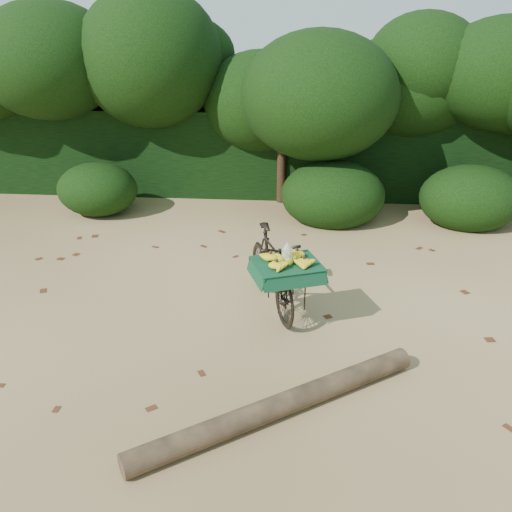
{
  "coord_description": "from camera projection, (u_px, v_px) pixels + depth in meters",
  "views": [
    {
      "loc": [
        0.87,
        -5.46,
        3.56
      ],
      "look_at": [
        0.38,
        0.48,
        0.91
      ],
      "focal_mm": 38.0,
      "sensor_mm": 36.0,
      "label": 1
    }
  ],
  "objects": [
    {
      "name": "vendor_bicycle",
      "position": [
        272.0,
        269.0,
        7.02
      ],
      "size": [
        1.22,
        1.91,
        1.08
      ],
      "rotation": [
        0.0,
        0.0,
        0.36
      ],
      "color": "black",
      "rests_on": "ground"
    },
    {
      "name": "fallen_log",
      "position": [
        281.0,
        405.0,
        5.23
      ],
      "size": [
        2.73,
        1.98,
        0.23
      ],
      "primitive_type": "cylinder",
      "rotation": [
        1.57,
        0.0,
        -0.97
      ],
      "color": "brown",
      "rests_on": "ground"
    },
    {
      "name": "ground",
      "position": [
        221.0,
        340.0,
        6.48
      ],
      "size": [
        80.0,
        80.0,
        0.0
      ],
      "primitive_type": "plane",
      "color": "tan",
      "rests_on": "ground"
    },
    {
      "name": "tree_row",
      "position": [
        225.0,
        102.0,
        10.73
      ],
      "size": [
        14.5,
        2.0,
        4.0
      ],
      "primitive_type": null,
      "color": "black",
      "rests_on": "ground"
    },
    {
      "name": "hedge_backdrop",
      "position": [
        260.0,
        148.0,
        11.85
      ],
      "size": [
        26.0,
        1.8,
        1.8
      ],
      "primitive_type": "cube",
      "color": "black",
      "rests_on": "ground"
    },
    {
      "name": "leaf_litter",
      "position": [
        228.0,
        313.0,
        7.07
      ],
      "size": [
        7.0,
        7.3,
        0.01
      ],
      "primitive_type": null,
      "color": "#4E2715",
      "rests_on": "ground"
    },
    {
      "name": "bush_clumps",
      "position": [
        279.0,
        196.0,
        10.18
      ],
      "size": [
        8.8,
        1.7,
        0.9
      ],
      "primitive_type": null,
      "color": "black",
      "rests_on": "ground"
    }
  ]
}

